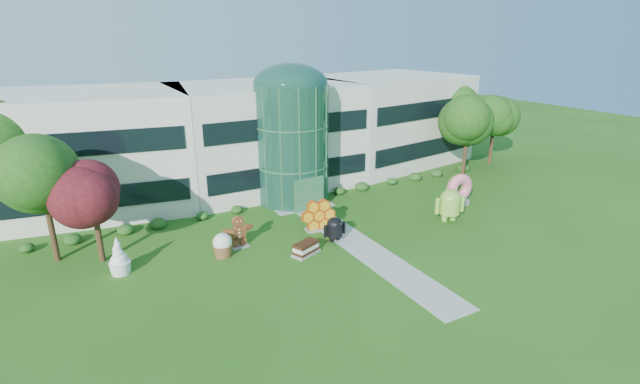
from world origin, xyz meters
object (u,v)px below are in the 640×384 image
android_green (450,203)px  gingerbread (238,231)px  android_black (335,227)px  donut (459,188)px

android_green → gingerbread: 16.05m
android_black → android_green: bearing=-5.4°
gingerbread → donut: bearing=-9.8°
donut → gingerbread: (-19.12, 0.76, -0.18)m
android_green → donut: (3.42, 2.56, -0.15)m
android_green → android_black: 9.66m
android_green → gingerbread: android_green is taller
donut → gingerbread: bearing=-180.0°
android_green → gingerbread: size_ratio=1.19×
donut → android_green: bearing=-140.9°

